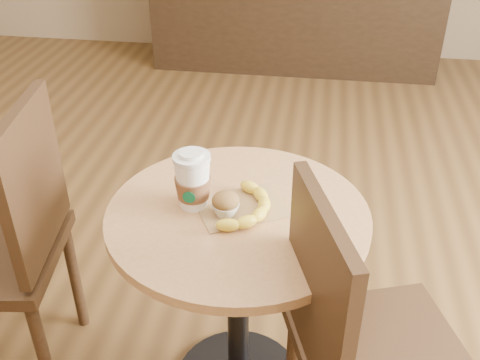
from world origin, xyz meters
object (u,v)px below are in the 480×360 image
(cafe_table, at_px, (238,264))
(chair_left, at_px, (6,242))
(coffee_cup, at_px, (193,182))
(muffin, at_px, (226,204))
(banana, at_px, (249,206))
(chair_right, at_px, (359,345))

(cafe_table, height_order, chair_left, chair_left)
(coffee_cup, distance_m, muffin, 0.11)
(cafe_table, xyz_separation_m, banana, (0.03, 0.00, 0.22))
(chair_left, distance_m, coffee_cup, 0.67)
(banana, bearing_deg, chair_right, -23.17)
(chair_left, bearing_deg, coffee_cup, 84.11)
(coffee_cup, height_order, muffin, coffee_cup)
(cafe_table, relative_size, chair_left, 0.74)
(cafe_table, distance_m, coffee_cup, 0.31)
(cafe_table, xyz_separation_m, muffin, (-0.03, -0.02, 0.24))
(cafe_table, bearing_deg, chair_left, -178.60)
(coffee_cup, xyz_separation_m, banana, (0.16, -0.01, -0.06))
(coffee_cup, bearing_deg, banana, -3.39)
(chair_left, xyz_separation_m, coffee_cup, (0.61, 0.03, 0.27))
(chair_left, distance_m, muffin, 0.75)
(chair_right, height_order, banana, chair_right)
(chair_left, relative_size, chair_right, 1.04)
(chair_right, distance_m, coffee_cup, 0.62)
(muffin, bearing_deg, chair_right, -30.71)
(muffin, bearing_deg, chair_left, 179.64)
(coffee_cup, height_order, banana, coffee_cup)
(chair_left, height_order, banana, chair_left)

